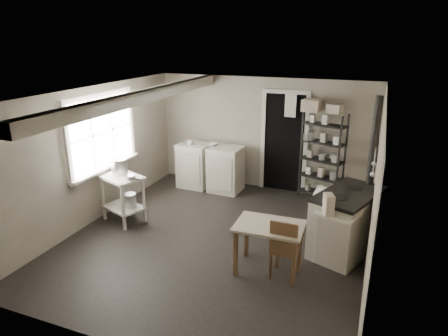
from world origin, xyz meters
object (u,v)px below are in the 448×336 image
(shelf_rack, at_px, (323,153))
(flour_sack, at_px, (323,198))
(stove, at_px, (346,225))
(work_table, at_px, (269,245))
(chair, at_px, (286,244))
(stockpot, at_px, (119,167))
(base_cabinets, at_px, (210,167))
(prep_table, at_px, (123,199))

(shelf_rack, xyz_separation_m, flour_sack, (0.14, -0.54, -0.71))
(stove, distance_m, work_table, 1.30)
(stove, xyz_separation_m, chair, (-0.68, -0.96, 0.04))
(stove, xyz_separation_m, flour_sack, (-0.52, 1.37, -0.20))
(stockpot, bearing_deg, base_cabinets, 65.23)
(stockpot, height_order, shelf_rack, shelf_rack)
(work_table, bearing_deg, chair, -11.93)
(stove, bearing_deg, shelf_rack, 129.72)
(chair, height_order, flour_sack, chair)
(stockpot, distance_m, base_cabinets, 2.13)
(prep_table, xyz_separation_m, shelf_rack, (3.01, 2.24, 0.55))
(stove, height_order, flour_sack, stove)
(stove, xyz_separation_m, work_table, (-0.93, -0.91, -0.06))
(base_cabinets, height_order, chair, base_cabinets)
(stove, bearing_deg, chair, -104.68)
(shelf_rack, xyz_separation_m, chair, (-0.02, -2.87, -0.46))
(base_cabinets, bearing_deg, flour_sack, -4.94)
(flour_sack, bearing_deg, shelf_rack, 104.80)
(prep_table, distance_m, stove, 3.69)
(prep_table, height_order, flour_sack, prep_table)
(shelf_rack, bearing_deg, prep_table, -124.51)
(chair, bearing_deg, stove, 55.97)
(flour_sack, bearing_deg, stockpot, -153.83)
(base_cabinets, bearing_deg, stockpot, -112.87)
(shelf_rack, relative_size, flour_sack, 3.69)
(stockpot, bearing_deg, prep_table, -46.20)
(prep_table, distance_m, work_table, 2.81)
(base_cabinets, height_order, work_table, base_cabinets)
(prep_table, distance_m, stockpot, 0.56)
(stove, bearing_deg, work_table, -114.92)
(prep_table, distance_m, chair, 3.06)
(work_table, bearing_deg, shelf_rack, 84.53)
(prep_table, height_order, stove, stove)
(shelf_rack, bearing_deg, flour_sack, -56.28)
(stockpot, height_order, base_cabinets, stockpot)
(base_cabinets, xyz_separation_m, work_table, (1.97, -2.56, -0.08))
(shelf_rack, height_order, work_table, shelf_rack)
(chair, bearing_deg, base_cabinets, 131.66)
(work_table, xyz_separation_m, flour_sack, (0.41, 2.28, -0.14))
(prep_table, relative_size, work_table, 0.91)
(stockpot, bearing_deg, work_table, -13.44)
(base_cabinets, relative_size, flour_sack, 3.03)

